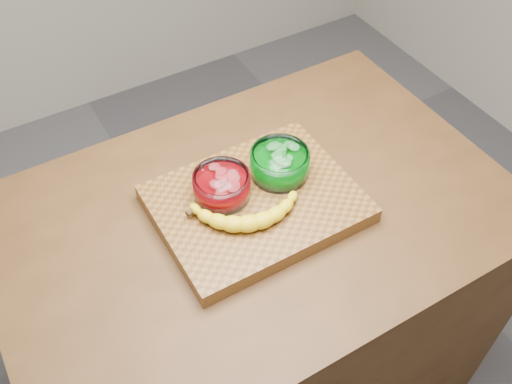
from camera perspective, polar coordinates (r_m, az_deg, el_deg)
ground at (r=2.09m, az=0.00°, el=-17.96°), size 3.50×3.50×0.00m
counter at (r=1.69m, az=0.00°, el=-11.69°), size 1.20×0.80×0.90m
cutting_board at (r=1.31m, az=0.00°, el=-1.18°), size 0.45×0.35×0.04m
bowl_red at (r=1.28m, az=-3.44°, el=0.64°), size 0.13×0.13×0.06m
bowl_green at (r=1.33m, az=2.38°, el=2.88°), size 0.14×0.14×0.06m
banana at (r=1.25m, az=-0.90°, el=-1.46°), size 0.26×0.16×0.04m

